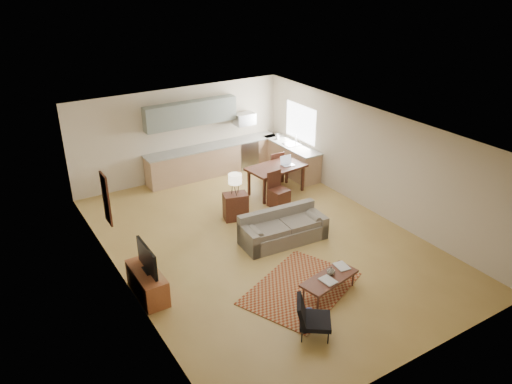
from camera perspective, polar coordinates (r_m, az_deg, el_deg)
room at (r=11.06m, az=0.82°, el=0.37°), size 9.00×9.00×9.00m
kitchen_counter_back at (r=15.17m, az=-4.84°, el=3.72°), size 4.26×0.64×0.92m
kitchen_counter_right at (r=15.22m, az=4.04°, el=3.82°), size 0.64×2.26×0.92m
kitchen_range at (r=15.67m, az=-1.26°, el=4.48°), size 0.62×0.62×0.90m
kitchen_microwave at (r=15.33m, az=-1.33°, el=8.35°), size 0.62×0.40×0.35m
upper_cabinets at (r=14.58m, az=-7.45°, el=8.89°), size 2.80×0.34×0.70m
window_right at (r=15.02m, az=5.11°, el=7.91°), size 0.02×1.40×1.05m
wall_art_left at (r=10.59m, az=-16.71°, el=-0.77°), size 0.06×0.42×1.10m
triptych at (r=14.61m, az=-9.07°, el=8.00°), size 1.70×0.04×0.50m
rug at (r=10.19m, az=5.11°, el=-10.90°), size 2.77×2.40×0.02m
sofa at (r=11.54m, az=3.14°, el=-4.06°), size 2.14×1.05×0.72m
coffee_table at (r=10.03m, az=8.34°, el=-10.48°), size 1.32×0.74×0.38m
book_a at (r=9.73m, az=7.71°, el=-10.26°), size 0.29×0.36×0.03m
book_b at (r=10.20m, az=9.20°, el=-8.54°), size 0.32×0.39×0.02m
vase at (r=9.97m, az=8.57°, el=-8.87°), size 0.19×0.19×0.17m
armchair at (r=8.95m, az=6.79°, el=-14.08°), size 0.88×0.88×0.72m
tv_credenza at (r=10.06m, az=-12.30°, el=-10.13°), size 0.46×1.19×0.55m
tv at (r=9.77m, az=-12.35°, el=-7.41°), size 0.09×0.92×0.55m
console_table at (r=12.52m, az=-2.35°, el=-1.65°), size 0.67×0.53×0.69m
table_lamp at (r=12.25m, az=-2.40°, el=0.93°), size 0.37×0.37×0.55m
dining_table at (r=13.87m, az=2.31°, el=1.41°), size 1.67×1.07×0.80m
dining_chair_near at (r=13.08m, az=2.64°, el=0.24°), size 0.51×0.53×0.96m
dining_chair_far at (r=14.61m, az=2.02°, el=2.99°), size 0.46×0.48×0.94m
laptop at (r=13.76m, az=3.69°, el=3.56°), size 0.35×0.27×0.25m
soap_bottle at (r=15.44m, az=2.47°, el=6.38°), size 0.11×0.11×0.19m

